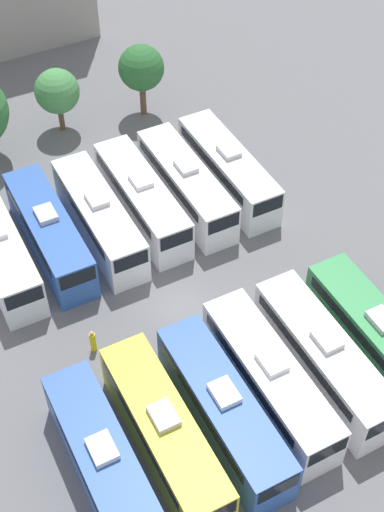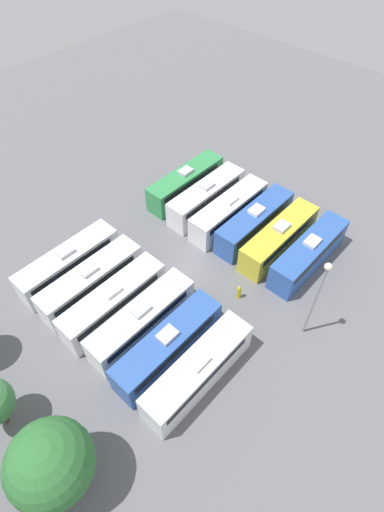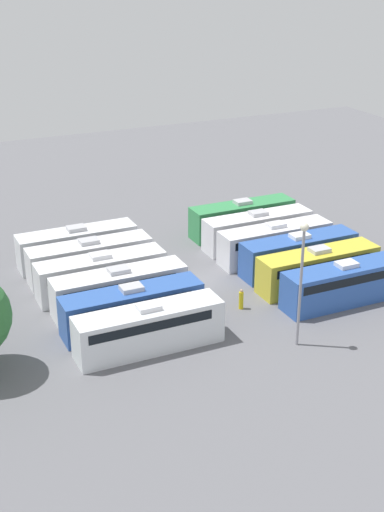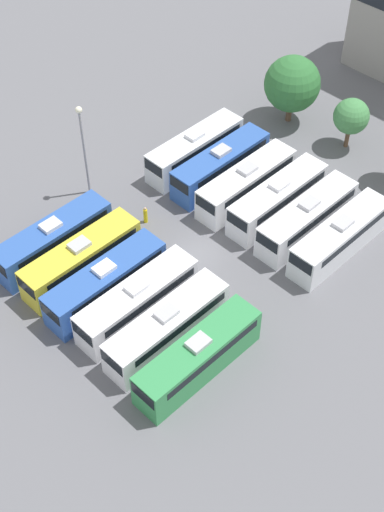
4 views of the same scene
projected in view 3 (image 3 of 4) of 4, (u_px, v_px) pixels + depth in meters
ground_plane at (202, 281)px, 60.36m from camera, size 111.37×111.37×0.00m
bus_0 at (345, 283)px, 56.11m from camera, size 2.61×10.57×3.48m
bus_1 at (318, 267)px, 58.82m from camera, size 2.61×10.57×3.48m
bus_2 at (298, 253)px, 61.65m from camera, size 2.61×10.57×3.48m
bus_3 at (275, 242)px, 64.07m from camera, size 2.61×10.57×3.48m
bus_4 at (257, 229)px, 66.94m from camera, size 2.61×10.57×3.48m
bus_5 at (242, 217)px, 69.93m from camera, size 2.61×10.57×3.48m
bus_6 at (149, 327)px, 49.46m from camera, size 2.61×10.57×3.48m
bus_7 at (132, 308)px, 52.21m from camera, size 2.61×10.57×3.48m
bus_8 at (119, 289)px, 55.11m from camera, size 2.61×10.57×3.48m
bus_9 at (101, 274)px, 57.70m from camera, size 2.61×10.57×3.48m
bus_10 at (89, 259)px, 60.52m from camera, size 2.61×10.57×3.48m
bus_11 at (77, 245)px, 63.30m from camera, size 2.61×10.57×3.48m
worker_person at (241, 300)px, 55.47m from camera, size 0.36×0.36×1.68m
light_pole at (302, 266)px, 48.28m from camera, size 0.60×0.60×9.25m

